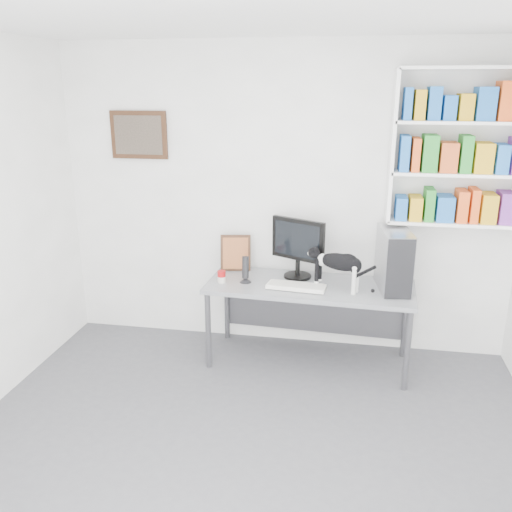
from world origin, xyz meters
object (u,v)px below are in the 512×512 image
Objects in this scene: bookshelf at (457,148)px; soup_can at (222,277)px; monitor at (298,248)px; pc_tower at (394,260)px; cat at (338,271)px; speaker at (245,269)px; keyboard at (296,286)px; desk at (309,324)px; leaning_print at (236,252)px.

soup_can is at bearing -169.72° from bookshelf.
soup_can is at bearing -133.46° from monitor.
pc_tower is 0.46m from cat.
speaker is 2.32× the size of soup_can.
cat is at bearing -172.74° from pc_tower.
pc_tower reaches higher than keyboard.
bookshelf is at bearing 29.98° from monitor.
desk is 5.15× the size of leaning_print.
speaker is (-0.44, 0.07, 0.10)m from keyboard.
cat is at bearing -158.69° from bookshelf.
monitor reaches higher than desk.
cat reaches higher than keyboard.
speaker is at bearing -161.80° from cat.
leaning_print is at bearing -179.00° from cat.
pc_tower is at bearing -19.12° from leaning_print.
monitor is 2.26× the size of speaker.
keyboard is at bearing -153.62° from cat.
bookshelf is 0.72× the size of desk.
desk is 3.60× the size of keyboard.
leaning_print reaches higher than keyboard.
keyboard is (-1.21, -0.37, -1.11)m from bookshelf.
speaker is at bearing 176.18° from keyboard.
keyboard is 0.46m from speaker.
cat reaches higher than soup_can.
pc_tower is (0.67, 0.03, 0.61)m from desk.
leaning_print is at bearing 109.88° from speaker.
keyboard is 1.43× the size of leaning_print.
keyboard is 0.91× the size of cat.
desk is 3.48× the size of pc_tower.
desk is at bearing -166.77° from bookshelf.
soup_can is (-0.64, 0.03, 0.03)m from keyboard.
bookshelf is at bearing 3.65° from speaker.
bookshelf is 2.58× the size of keyboard.
speaker reaches higher than desk.
soup_can is (-0.75, -0.08, 0.41)m from desk.
monitor is at bearing 21.04° from soup_can.
bookshelf is 2.05m from leaning_print.
monitor is 0.59m from leaning_print.
speaker reaches higher than soup_can.
leaning_print is (-1.37, 0.23, -0.08)m from pc_tower.
desk is 0.66m from monitor.
leaning_print is (-0.70, 0.26, 0.53)m from desk.
speaker is 0.71× the size of leaning_print.
bookshelf is at bearing -9.61° from leaning_print.
keyboard is 2.03× the size of speaker.
soup_can is (-1.85, -0.34, -1.08)m from bookshelf.
keyboard is at bearing -3.09° from soup_can.
pc_tower is 2.10× the size of speaker.
monitor reaches higher than cat.
keyboard is 0.97× the size of pc_tower.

